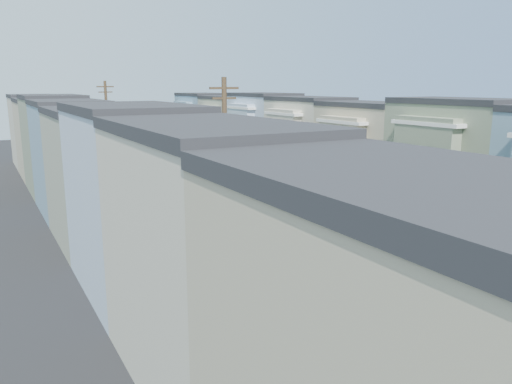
{
  "coord_description": "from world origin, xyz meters",
  "views": [
    {
      "loc": [
        -17.4,
        -21.11,
        9.75
      ],
      "look_at": [
        -0.23,
        9.55,
        2.2
      ],
      "focal_mm": 35.0,
      "sensor_mm": 36.0,
      "label": 1
    }
  ],
  "objects_px": {
    "utility_pole_near": "(225,175)",
    "parked_left_b": "(391,338)",
    "utility_pole_far": "(108,134)",
    "parked_left_d": "(187,216)",
    "parked_right_b": "(411,238)",
    "parked_left_c": "(257,257)",
    "tree_c": "(202,168)",
    "parked_right_d": "(215,169)",
    "lead_sedan": "(261,198)",
    "parked_right_c": "(270,189)",
    "tree_d": "(133,144)",
    "tree_b": "(291,194)",
    "tree_e": "(101,137)",
    "tree_far_r": "(223,139)",
    "fedex_truck": "(305,205)"
  },
  "relations": [
    {
      "from": "utility_pole_near",
      "to": "parked_left_b",
      "type": "bearing_deg",
      "value": -82.71
    },
    {
      "from": "utility_pole_far",
      "to": "parked_left_d",
      "type": "bearing_deg",
      "value": -85.23
    },
    {
      "from": "parked_right_b",
      "to": "parked_left_c",
      "type": "bearing_deg",
      "value": 172.82
    },
    {
      "from": "tree_c",
      "to": "parked_right_d",
      "type": "xyz_separation_m",
      "value": [
        11.2,
        22.99,
        -4.32
      ]
    },
    {
      "from": "lead_sedan",
      "to": "parked_right_c",
      "type": "relative_size",
      "value": 0.97
    },
    {
      "from": "tree_d",
      "to": "utility_pole_far",
      "type": "xyz_separation_m",
      "value": [
        0.0,
        8.57,
        0.15
      ]
    },
    {
      "from": "parked_right_c",
      "to": "tree_c",
      "type": "bearing_deg",
      "value": -131.42
    },
    {
      "from": "tree_c",
      "to": "tree_b",
      "type": "bearing_deg",
      "value": -90.0
    },
    {
      "from": "parked_left_c",
      "to": "parked_left_d",
      "type": "height_order",
      "value": "parked_left_c"
    },
    {
      "from": "parked_left_c",
      "to": "utility_pole_near",
      "type": "bearing_deg",
      "value": 142.9
    },
    {
      "from": "tree_c",
      "to": "parked_left_b",
      "type": "bearing_deg",
      "value": -84.26
    },
    {
      "from": "utility_pole_far",
      "to": "parked_left_c",
      "type": "bearing_deg",
      "value": -87.02
    },
    {
      "from": "tree_c",
      "to": "utility_pole_near",
      "type": "bearing_deg",
      "value": -89.96
    },
    {
      "from": "tree_d",
      "to": "tree_e",
      "type": "relative_size",
      "value": 1.09
    },
    {
      "from": "parked_left_c",
      "to": "parked_right_b",
      "type": "xyz_separation_m",
      "value": [
        9.8,
        -1.59,
        -0.03
      ]
    },
    {
      "from": "parked_right_b",
      "to": "parked_left_d",
      "type": "bearing_deg",
      "value": 132.0
    },
    {
      "from": "parked_left_b",
      "to": "parked_right_b",
      "type": "bearing_deg",
      "value": 42.3
    },
    {
      "from": "parked_left_c",
      "to": "parked_right_b",
      "type": "height_order",
      "value": "parked_left_c"
    },
    {
      "from": "tree_far_r",
      "to": "fedex_truck",
      "type": "xyz_separation_m",
      "value": [
        -4.93,
        -23.27,
        -2.18
      ]
    },
    {
      "from": "fedex_truck",
      "to": "parked_right_c",
      "type": "xyz_separation_m",
      "value": [
        2.93,
        9.67,
        -0.93
      ]
    },
    {
      "from": "utility_pole_far",
      "to": "parked_right_c",
      "type": "bearing_deg",
      "value": -46.5
    },
    {
      "from": "fedex_truck",
      "to": "parked_right_b",
      "type": "height_order",
      "value": "fedex_truck"
    },
    {
      "from": "tree_b",
      "to": "lead_sedan",
      "type": "distance_m",
      "value": 20.06
    },
    {
      "from": "tree_e",
      "to": "parked_left_b",
      "type": "height_order",
      "value": "tree_e"
    },
    {
      "from": "tree_c",
      "to": "parked_left_c",
      "type": "bearing_deg",
      "value": -70.18
    },
    {
      "from": "lead_sedan",
      "to": "parked_left_d",
      "type": "distance_m",
      "value": 7.48
    },
    {
      "from": "parked_left_c",
      "to": "tree_e",
      "type": "bearing_deg",
      "value": 88.14
    },
    {
      "from": "tree_d",
      "to": "tree_b",
      "type": "bearing_deg",
      "value": -90.0
    },
    {
      "from": "tree_b",
      "to": "tree_e",
      "type": "height_order",
      "value": "tree_b"
    },
    {
      "from": "tree_b",
      "to": "tree_far_r",
      "type": "distance_m",
      "value": 36.57
    },
    {
      "from": "lead_sedan",
      "to": "parked_right_b",
      "type": "height_order",
      "value": "lead_sedan"
    },
    {
      "from": "tree_d",
      "to": "parked_left_d",
      "type": "relative_size",
      "value": 1.68
    },
    {
      "from": "utility_pole_near",
      "to": "parked_right_d",
      "type": "bearing_deg",
      "value": 66.68
    },
    {
      "from": "tree_e",
      "to": "tree_c",
      "type": "bearing_deg",
      "value": -90.0
    },
    {
      "from": "utility_pole_near",
      "to": "utility_pole_far",
      "type": "xyz_separation_m",
      "value": [
        0.0,
        26.0,
        0.0
      ]
    },
    {
      "from": "tree_e",
      "to": "parked_right_b",
      "type": "distance_m",
      "value": 33.65
    },
    {
      "from": "tree_e",
      "to": "lead_sedan",
      "type": "distance_m",
      "value": 20.11
    },
    {
      "from": "fedex_truck",
      "to": "parked_right_b",
      "type": "distance_m",
      "value": 7.66
    },
    {
      "from": "tree_d",
      "to": "parked_right_b",
      "type": "bearing_deg",
      "value": -60.64
    },
    {
      "from": "tree_far_r",
      "to": "parked_left_d",
      "type": "relative_size",
      "value": 1.22
    },
    {
      "from": "tree_b",
      "to": "parked_left_d",
      "type": "xyz_separation_m",
      "value": [
        1.4,
        15.49,
        -4.73
      ]
    },
    {
      "from": "tree_e",
      "to": "parked_right_b",
      "type": "xyz_separation_m",
      "value": [
        11.2,
        -31.5,
        -3.87
      ]
    },
    {
      "from": "tree_far_r",
      "to": "lead_sedan",
      "type": "xyz_separation_m",
      "value": [
        -4.6,
        -16.55,
        -3.07
      ]
    },
    {
      "from": "utility_pole_near",
      "to": "utility_pole_far",
      "type": "relative_size",
      "value": 1.0
    },
    {
      "from": "tree_e",
      "to": "parked_right_c",
      "type": "bearing_deg",
      "value": -52.91
    },
    {
      "from": "tree_e",
      "to": "parked_left_d",
      "type": "height_order",
      "value": "tree_e"
    },
    {
      "from": "parked_left_b",
      "to": "parked_right_d",
      "type": "bearing_deg",
      "value": 76.64
    },
    {
      "from": "tree_e",
      "to": "fedex_truck",
      "type": "bearing_deg",
      "value": -71.33
    },
    {
      "from": "tree_c",
      "to": "parked_left_b",
      "type": "height_order",
      "value": "tree_c"
    },
    {
      "from": "tree_b",
      "to": "parked_left_b",
      "type": "height_order",
      "value": "tree_b"
    }
  ]
}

